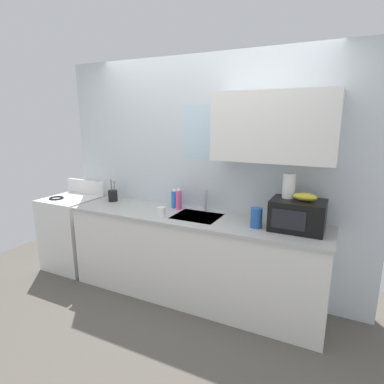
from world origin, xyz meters
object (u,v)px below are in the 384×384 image
at_px(stove_range, 73,232).
at_px(paper_towel_roll, 289,186).
at_px(utensil_crock, 113,195).
at_px(mug_white, 161,212).
at_px(banana_bunch, 305,197).
at_px(dish_soap_bottle_blue, 174,198).
at_px(cereal_canister, 256,218).
at_px(dish_soap_bottle_pink, 179,199).
at_px(microwave, 298,215).

bearing_deg(stove_range, paper_towel_roll, 2.12).
height_order(stove_range, utensil_crock, utensil_crock).
bearing_deg(stove_range, mug_white, -5.78).
distance_m(paper_towel_roll, mug_white, 1.25).
xyz_separation_m(banana_bunch, dish_soap_bottle_blue, (-1.37, 0.15, -0.20)).
distance_m(stove_range, dish_soap_bottle_blue, 1.50).
height_order(cereal_canister, utensil_crock, utensil_crock).
bearing_deg(dish_soap_bottle_pink, banana_bunch, -4.54).
relative_size(microwave, banana_bunch, 2.30).
height_order(microwave, dish_soap_bottle_pink, microwave).
height_order(paper_towel_roll, dish_soap_bottle_blue, paper_towel_roll).
distance_m(microwave, dish_soap_bottle_pink, 1.25).
relative_size(stove_range, banana_bunch, 5.40).
bearing_deg(stove_range, dish_soap_bottle_blue, 7.91).
distance_m(dish_soap_bottle_blue, cereal_canister, 1.01).
xyz_separation_m(microwave, dish_soap_bottle_blue, (-1.32, 0.15, -0.03)).
relative_size(paper_towel_roll, utensil_crock, 0.80).
bearing_deg(paper_towel_roll, mug_white, -168.55).
bearing_deg(utensil_crock, microwave, -1.93).
height_order(dish_soap_bottle_blue, mug_white, dish_soap_bottle_blue).
xyz_separation_m(banana_bunch, cereal_canister, (-0.39, -0.10, -0.21)).
bearing_deg(mug_white, banana_bunch, 8.10).
height_order(microwave, dish_soap_bottle_blue, microwave).
relative_size(cereal_canister, mug_white, 1.91).
xyz_separation_m(paper_towel_roll, dish_soap_bottle_blue, (-1.22, 0.10, -0.27)).
bearing_deg(stove_range, dish_soap_bottle_pink, 5.86).
bearing_deg(cereal_canister, mug_white, -174.56).
bearing_deg(stove_range, cereal_canister, -1.30).
height_order(stove_range, dish_soap_bottle_pink, dish_soap_bottle_pink).
height_order(stove_range, mug_white, stove_range).
bearing_deg(banana_bunch, mug_white, -171.90).
bearing_deg(stove_range, utensil_crock, 11.33).
bearing_deg(dish_soap_bottle_blue, mug_white, -83.57).
height_order(banana_bunch, dish_soap_bottle_pink, banana_bunch).
distance_m(microwave, mug_white, 1.30).
height_order(stove_range, cereal_canister, cereal_canister).
bearing_deg(stove_range, microwave, 0.95).
distance_m(stove_range, cereal_canister, 2.42).
distance_m(microwave, cereal_canister, 0.36).
distance_m(microwave, utensil_crock, 2.12).
relative_size(microwave, dish_soap_bottle_pink, 1.87).
xyz_separation_m(banana_bunch, utensil_crock, (-2.17, 0.07, -0.24)).
xyz_separation_m(mug_white, utensil_crock, (-0.84, 0.26, 0.02)).
bearing_deg(utensil_crock, cereal_canister, -5.44).
relative_size(banana_bunch, paper_towel_roll, 0.91).
xyz_separation_m(stove_range, cereal_canister, (2.36, -0.05, 0.53)).
height_order(dish_soap_bottle_blue, cereal_canister, dish_soap_bottle_blue).
height_order(mug_white, utensil_crock, utensil_crock).
distance_m(dish_soap_bottle_blue, mug_white, 0.34).
bearing_deg(utensil_crock, dish_soap_bottle_blue, 5.40).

